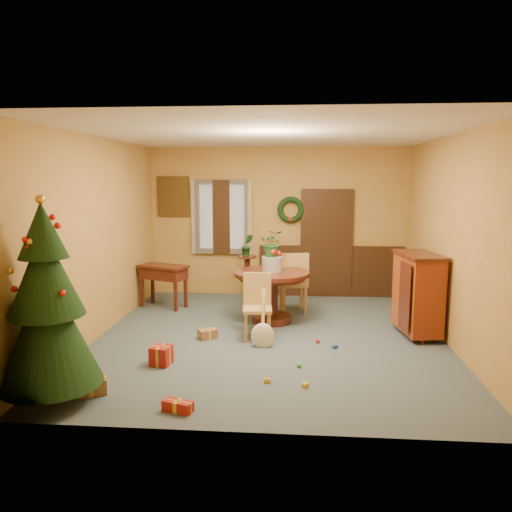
# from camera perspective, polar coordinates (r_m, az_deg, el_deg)

# --- Properties ---
(room_envelope) EXTENTS (5.50, 5.50, 5.50)m
(room_envelope) POSITION_cam_1_polar(r_m,az_deg,el_deg) (9.77, 3.68, 1.89)
(room_envelope) COLOR #374250
(room_envelope) RESTS_ON ground
(dining_table) EXTENTS (1.21, 1.21, 0.83)m
(dining_table) POSITION_cam_1_polar(r_m,az_deg,el_deg) (8.02, 1.83, -3.53)
(dining_table) COLOR black
(dining_table) RESTS_ON floor
(urn) EXTENTS (0.33, 0.33, 0.24)m
(urn) POSITION_cam_1_polar(r_m,az_deg,el_deg) (7.95, 1.84, -0.93)
(urn) COLOR slate
(urn) RESTS_ON dining_table
(centerpiece_plant) EXTENTS (0.38, 0.33, 0.43)m
(centerpiece_plant) POSITION_cam_1_polar(r_m,az_deg,el_deg) (7.90, 1.86, 1.46)
(centerpiece_plant) COLOR #1E4C23
(centerpiece_plant) RESTS_ON urn
(chair_near) EXTENTS (0.44, 0.44, 0.95)m
(chair_near) POSITION_cam_1_polar(r_m,az_deg,el_deg) (7.26, 0.15, -5.44)
(chair_near) COLOR olive
(chair_near) RESTS_ON floor
(chair_far) EXTENTS (0.53, 0.53, 1.06)m
(chair_far) POSITION_cam_1_polar(r_m,az_deg,el_deg) (8.59, 4.36, -2.80)
(chair_far) COLOR olive
(chair_far) RESTS_ON floor
(guitar) EXTENTS (0.46, 0.57, 0.75)m
(guitar) POSITION_cam_1_polar(r_m,az_deg,el_deg) (6.88, 0.76, -7.34)
(guitar) COLOR beige
(guitar) RESTS_ON floor
(plant_stand) EXTENTS (0.35, 0.35, 0.90)m
(plant_stand) POSITION_cam_1_polar(r_m,az_deg,el_deg) (9.18, -1.01, -2.08)
(plant_stand) COLOR black
(plant_stand) RESTS_ON floor
(stand_plant) EXTENTS (0.27, 0.25, 0.40)m
(stand_plant) POSITION_cam_1_polar(r_m,az_deg,el_deg) (9.09, -1.02, 1.26)
(stand_plant) COLOR #19471E
(stand_plant) RESTS_ON plant_stand
(christmas_tree) EXTENTS (1.04, 1.04, 2.15)m
(christmas_tree) POSITION_cam_1_polar(r_m,az_deg,el_deg) (5.52, -22.76, -5.31)
(christmas_tree) COLOR #382111
(christmas_tree) RESTS_ON floor
(writing_desk) EXTENTS (0.96, 0.71, 0.77)m
(writing_desk) POSITION_cam_1_polar(r_m,az_deg,el_deg) (9.09, -10.55, -2.21)
(writing_desk) COLOR black
(writing_desk) RESTS_ON floor
(sideboard) EXTENTS (0.64, 1.02, 1.23)m
(sideboard) POSITION_cam_1_polar(r_m,az_deg,el_deg) (7.68, 18.00, -3.94)
(sideboard) COLOR #5C150A
(sideboard) RESTS_ON floor
(gift_a) EXTENTS (0.38, 0.34, 0.17)m
(gift_a) POSITION_cam_1_polar(r_m,az_deg,el_deg) (5.85, -18.31, -13.90)
(gift_a) COLOR brown
(gift_a) RESTS_ON floor
(gift_b) EXTENTS (0.27, 0.27, 0.24)m
(gift_b) POSITION_cam_1_polar(r_m,az_deg,el_deg) (6.45, -10.77, -11.10)
(gift_b) COLOR maroon
(gift_b) RESTS_ON floor
(gift_c) EXTENTS (0.31, 0.28, 0.14)m
(gift_c) POSITION_cam_1_polar(r_m,az_deg,el_deg) (7.35, -5.54, -8.86)
(gift_c) COLOR brown
(gift_c) RESTS_ON floor
(gift_d) EXTENTS (0.33, 0.21, 0.11)m
(gift_d) POSITION_cam_1_polar(r_m,az_deg,el_deg) (5.26, -8.92, -16.58)
(gift_d) COLOR maroon
(gift_d) RESTS_ON floor
(toy_a) EXTENTS (0.09, 0.09, 0.05)m
(toy_a) POSITION_cam_1_polar(r_m,az_deg,el_deg) (7.01, 8.99, -10.21)
(toy_a) COLOR #234899
(toy_a) RESTS_ON floor
(toy_b) EXTENTS (0.06, 0.06, 0.06)m
(toy_b) POSITION_cam_1_polar(r_m,az_deg,el_deg) (6.29, 4.94, -12.35)
(toy_b) COLOR green
(toy_b) RESTS_ON floor
(toy_c) EXTENTS (0.08, 0.09, 0.05)m
(toy_c) POSITION_cam_1_polar(r_m,az_deg,el_deg) (5.77, 5.67, -14.46)
(toy_c) COLOR gold
(toy_c) RESTS_ON floor
(toy_d) EXTENTS (0.06, 0.06, 0.06)m
(toy_d) POSITION_cam_1_polar(r_m,az_deg,el_deg) (7.20, 7.08, -9.62)
(toy_d) COLOR red
(toy_d) RESTS_ON floor
(toy_e) EXTENTS (0.08, 0.06, 0.05)m
(toy_e) POSITION_cam_1_polar(r_m,az_deg,el_deg) (5.85, 1.28, -14.04)
(toy_e) COLOR gold
(toy_e) RESTS_ON floor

